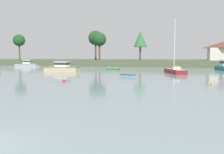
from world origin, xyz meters
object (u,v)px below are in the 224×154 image
(cruiser_teal, at_px, (224,68))
(mooring_buoy_red, at_px, (64,81))
(cruiser_sand, at_px, (59,70))
(mooring_buoy_green, at_px, (52,67))
(cruiser_grey, at_px, (28,65))
(dinghy_skyblue, at_px, (128,76))
(dinghy_green, at_px, (113,69))
(mooring_buoy_orange, at_px, (212,84))
(sailboat_maroon, at_px, (175,72))

(cruiser_teal, height_order, mooring_buoy_red, cruiser_teal)
(cruiser_sand, xyz_separation_m, mooring_buoy_green, (-15.44, 23.09, -0.47))
(cruiser_grey, distance_m, mooring_buoy_red, 51.58)
(mooring_buoy_red, bearing_deg, cruiser_grey, 131.03)
(dinghy_skyblue, relative_size, cruiser_teal, 0.38)
(cruiser_grey, bearing_deg, mooring_buoy_green, 16.00)
(dinghy_green, relative_size, mooring_buoy_red, 7.01)
(mooring_buoy_orange, bearing_deg, sailboat_maroon, 102.99)
(dinghy_skyblue, height_order, mooring_buoy_green, mooring_buoy_green)
(mooring_buoy_orange, xyz_separation_m, mooring_buoy_red, (-19.12, -2.18, 0.02))
(cruiser_grey, xyz_separation_m, mooring_buoy_green, (7.79, 2.23, -0.48))
(cruiser_grey, relative_size, cruiser_teal, 0.96)
(dinghy_green, xyz_separation_m, mooring_buoy_green, (-24.93, 11.21, -0.07))
(cruiser_teal, bearing_deg, mooring_buoy_orange, -103.72)
(mooring_buoy_green, bearing_deg, cruiser_sand, -56.22)
(cruiser_teal, relative_size, mooring_buoy_green, 15.89)
(dinghy_skyblue, bearing_deg, sailboat_maroon, 51.07)
(cruiser_sand, relative_size, sailboat_maroon, 0.74)
(cruiser_teal, height_order, mooring_buoy_orange, cruiser_teal)
(dinghy_green, distance_m, mooring_buoy_green, 27.34)
(dinghy_green, relative_size, sailboat_maroon, 0.31)
(mooring_buoy_orange, bearing_deg, cruiser_teal, 76.28)
(mooring_buoy_orange, bearing_deg, cruiser_grey, 145.27)
(dinghy_skyblue, distance_m, mooring_buoy_green, 44.68)
(cruiser_teal, distance_m, mooring_buoy_orange, 34.07)
(cruiser_teal, relative_size, sailboat_maroon, 0.72)
(sailboat_maroon, bearing_deg, cruiser_sand, -173.82)
(mooring_buoy_orange, bearing_deg, dinghy_skyblue, 144.53)
(dinghy_green, height_order, sailboat_maroon, sailboat_maroon)
(cruiser_grey, relative_size, mooring_buoy_green, 15.31)
(cruiser_sand, bearing_deg, mooring_buoy_red, -59.52)
(sailboat_maroon, xyz_separation_m, mooring_buoy_red, (-14.82, -20.81, -0.17))
(mooring_buoy_green, bearing_deg, cruiser_teal, -6.29)
(cruiser_sand, height_order, mooring_buoy_green, cruiser_sand)
(cruiser_sand, bearing_deg, cruiser_teal, 24.47)
(cruiser_grey, bearing_deg, cruiser_sand, -41.91)
(dinghy_green, distance_m, dinghy_skyblue, 20.61)
(cruiser_teal, bearing_deg, dinghy_green, -169.34)
(cruiser_sand, distance_m, mooring_buoy_green, 27.78)
(dinghy_green, distance_m, mooring_buoy_red, 29.96)
(dinghy_green, bearing_deg, cruiser_grey, 164.67)
(cruiser_grey, relative_size, cruiser_sand, 0.94)
(cruiser_teal, bearing_deg, cruiser_grey, 176.59)
(cruiser_grey, bearing_deg, mooring_buoy_orange, -34.73)
(mooring_buoy_green, bearing_deg, cruiser_grey, -164.00)
(sailboat_maroon, bearing_deg, cruiser_teal, 49.44)
(dinghy_green, bearing_deg, cruiser_sand, -128.62)
(cruiser_grey, xyz_separation_m, mooring_buoy_orange, (52.98, -36.73, -0.51))
(mooring_buoy_red, distance_m, mooring_buoy_green, 48.70)
(mooring_buoy_orange, distance_m, mooring_buoy_green, 59.67)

